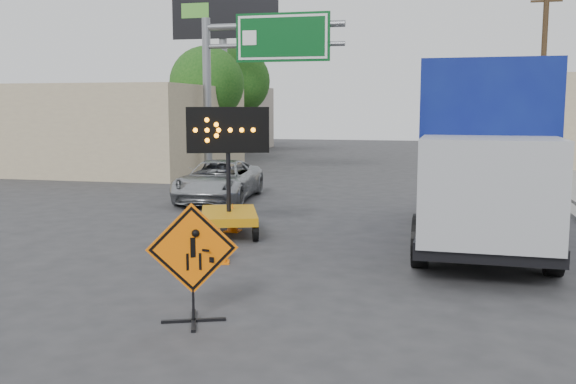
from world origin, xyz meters
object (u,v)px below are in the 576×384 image
(box_truck, at_px, (483,163))
(construction_sign, at_px, (192,260))
(arrow_board, at_px, (229,207))
(pickup_truck, at_px, (219,181))

(box_truck, bearing_deg, construction_sign, -120.80)
(construction_sign, distance_m, box_truck, 8.10)
(box_truck, bearing_deg, arrow_board, -170.88)
(construction_sign, bearing_deg, arrow_board, 82.65)
(pickup_truck, xyz_separation_m, box_truck, (7.96, -4.62, 1.15))
(pickup_truck, bearing_deg, construction_sign, -76.64)
(arrow_board, xyz_separation_m, box_truck, (5.81, 0.76, 1.12))
(arrow_board, bearing_deg, construction_sign, -95.69)
(pickup_truck, bearing_deg, box_truck, -34.45)
(arrow_board, xyz_separation_m, pickup_truck, (-2.15, 5.38, -0.03))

